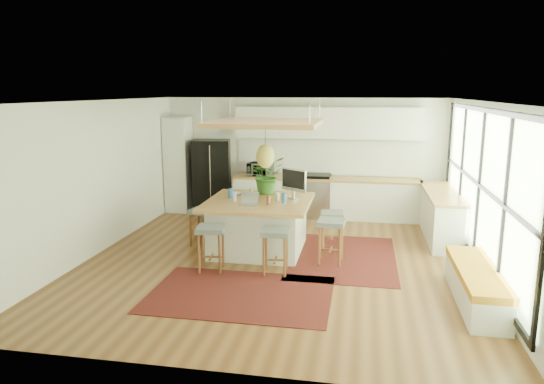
% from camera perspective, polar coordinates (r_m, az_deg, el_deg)
% --- Properties ---
extents(floor, '(7.00, 7.00, 0.00)m').
position_cam_1_polar(floor, '(8.66, 0.71, -7.85)').
color(floor, '#5A3519').
rests_on(floor, ground).
extents(ceiling, '(7.00, 7.00, 0.00)m').
position_cam_1_polar(ceiling, '(8.17, 0.76, 10.30)').
color(ceiling, white).
rests_on(ceiling, ground).
extents(wall_back, '(6.50, 0.00, 6.50)m').
position_cam_1_polar(wall_back, '(11.74, 3.60, 4.05)').
color(wall_back, silver).
rests_on(wall_back, ground).
extents(wall_front, '(6.50, 0.00, 6.50)m').
position_cam_1_polar(wall_front, '(4.99, -6.04, -6.34)').
color(wall_front, silver).
rests_on(wall_front, ground).
extents(wall_left, '(0.00, 7.00, 7.00)m').
position_cam_1_polar(wall_left, '(9.41, -19.18, 1.56)').
color(wall_left, silver).
rests_on(wall_left, ground).
extents(wall_right, '(0.00, 7.00, 7.00)m').
position_cam_1_polar(wall_right, '(8.41, 23.12, 0.15)').
color(wall_right, silver).
rests_on(wall_right, ground).
extents(window_wall, '(0.10, 6.20, 2.60)m').
position_cam_1_polar(window_wall, '(8.40, 22.95, 0.49)').
color(window_wall, black).
rests_on(window_wall, wall_right).
extents(pantry, '(0.55, 0.60, 2.25)m').
position_cam_1_polar(pantry, '(12.16, -10.55, 3.07)').
color(pantry, silver).
rests_on(pantry, floor).
extents(back_counter_base, '(4.20, 0.60, 0.88)m').
position_cam_1_polar(back_counter_base, '(11.53, 6.07, -0.72)').
color(back_counter_base, silver).
rests_on(back_counter_base, floor).
extents(back_counter_top, '(4.24, 0.64, 0.05)m').
position_cam_1_polar(back_counter_top, '(11.44, 6.12, 1.53)').
color(back_counter_top, '#A06E38').
rests_on(back_counter_top, back_counter_base).
extents(backsplash, '(4.20, 0.02, 0.80)m').
position_cam_1_polar(backsplash, '(11.66, 6.28, 3.96)').
color(backsplash, white).
rests_on(backsplash, wall_back).
extents(upper_cabinets, '(4.20, 0.34, 0.70)m').
position_cam_1_polar(upper_cabinets, '(11.43, 6.31, 7.84)').
color(upper_cabinets, silver).
rests_on(upper_cabinets, wall_back).
extents(range, '(0.76, 0.62, 1.00)m').
position_cam_1_polar(range, '(11.53, 4.84, -0.38)').
color(range, '#A5A5AA').
rests_on(range, floor).
extents(right_counter_base, '(0.60, 2.50, 0.88)m').
position_cam_1_polar(right_counter_base, '(10.46, 18.68, -2.54)').
color(right_counter_base, silver).
rests_on(right_counter_base, floor).
extents(right_counter_top, '(0.64, 2.54, 0.05)m').
position_cam_1_polar(right_counter_top, '(10.37, 18.84, -0.07)').
color(right_counter_top, '#A06E38').
rests_on(right_counter_top, right_counter_base).
extents(window_bench, '(0.52, 2.00, 0.50)m').
position_cam_1_polar(window_bench, '(7.51, 22.17, -9.82)').
color(window_bench, silver).
rests_on(window_bench, floor).
extents(ceiling_panel, '(1.86, 1.86, 0.80)m').
position_cam_1_polar(ceiling_panel, '(8.66, -0.77, 6.06)').
color(ceiling_panel, '#A06E38').
rests_on(ceiling_panel, ceiling).
extents(rug_near, '(2.60, 1.80, 0.01)m').
position_cam_1_polar(rug_near, '(7.34, -3.63, -11.51)').
color(rug_near, black).
rests_on(rug_near, floor).
extents(rug_right, '(1.80, 2.60, 0.01)m').
position_cam_1_polar(rug_right, '(8.92, 8.09, -7.35)').
color(rug_right, black).
rests_on(rug_right, floor).
extents(fridge, '(0.97, 0.82, 1.73)m').
position_cam_1_polar(fridge, '(11.95, -6.85, 2.07)').
color(fridge, black).
rests_on(fridge, floor).
extents(island, '(1.85, 1.85, 0.93)m').
position_cam_1_polar(island, '(9.10, -1.52, -3.83)').
color(island, '#A06E38').
rests_on(island, floor).
extents(stool_near_left, '(0.49, 0.49, 0.74)m').
position_cam_1_polar(stool_near_left, '(8.19, -6.93, -6.47)').
color(stool_near_left, '#505858').
rests_on(stool_near_left, floor).
extents(stool_near_right, '(0.46, 0.46, 0.73)m').
position_cam_1_polar(stool_near_right, '(7.99, 0.38, -6.86)').
color(stool_near_right, '#505858').
rests_on(stool_near_right, floor).
extents(stool_right_front, '(0.47, 0.47, 0.75)m').
position_cam_1_polar(stool_right_front, '(8.52, 6.70, -5.76)').
color(stool_right_front, '#505858').
rests_on(stool_right_front, floor).
extents(stool_right_back, '(0.44, 0.44, 0.67)m').
position_cam_1_polar(stool_right_back, '(9.35, 6.81, -4.19)').
color(stool_right_back, '#505858').
rests_on(stool_right_back, floor).
extents(stool_left_side, '(0.48, 0.48, 0.70)m').
position_cam_1_polar(stool_left_side, '(9.49, -7.94, -3.97)').
color(stool_left_side, '#505858').
rests_on(stool_left_side, floor).
extents(laptop, '(0.35, 0.36, 0.23)m').
position_cam_1_polar(laptop, '(8.62, -2.71, -0.70)').
color(laptop, '#A5A5AA').
rests_on(laptop, island).
extents(monitor, '(0.61, 0.52, 0.55)m').
position_cam_1_polar(monitor, '(9.10, 2.49, 0.85)').
color(monitor, '#A5A5AA').
rests_on(monitor, island).
extents(microwave, '(0.59, 0.40, 0.37)m').
position_cam_1_polar(microwave, '(11.59, -1.35, 2.77)').
color(microwave, '#A5A5AA').
rests_on(microwave, back_counter_top).
extents(island_plant, '(0.90, 0.93, 0.56)m').
position_cam_1_polar(island_plant, '(9.54, -0.54, 1.50)').
color(island_plant, '#1E4C19').
rests_on(island_plant, island).
extents(island_bowl, '(0.27, 0.27, 0.05)m').
position_cam_1_polar(island_bowl, '(9.46, -4.17, -0.19)').
color(island_bowl, silver).
rests_on(island_bowl, island).
extents(island_bottle_0, '(0.07, 0.07, 0.19)m').
position_cam_1_polar(island_bottle_0, '(9.19, -4.77, -0.12)').
color(island_bottle_0, '#2C65B0').
rests_on(island_bottle_0, island).
extents(island_bottle_1, '(0.07, 0.07, 0.19)m').
position_cam_1_polar(island_bottle_1, '(8.91, -4.25, -0.48)').
color(island_bottle_1, white).
rests_on(island_bottle_1, island).
extents(island_bottle_2, '(0.07, 0.07, 0.19)m').
position_cam_1_polar(island_bottle_2, '(8.63, -0.32, -0.85)').
color(island_bottle_2, brown).
rests_on(island_bottle_2, island).
extents(island_bottle_3, '(0.07, 0.07, 0.19)m').
position_cam_1_polar(island_bottle_3, '(8.95, 0.72, -0.40)').
color(island_bottle_3, silver).
rests_on(island_bottle_3, island).
extents(island_bottle_4, '(0.07, 0.07, 0.19)m').
position_cam_1_polar(island_bottle_4, '(9.24, -2.43, -0.02)').
color(island_bottle_4, '#5F7948').
rests_on(island_bottle_4, island).
extents(island_bottle_5, '(0.07, 0.07, 0.19)m').
position_cam_1_polar(island_bottle_5, '(8.78, 1.52, -0.63)').
color(island_bottle_5, '#2C65B0').
rests_on(island_bottle_5, island).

